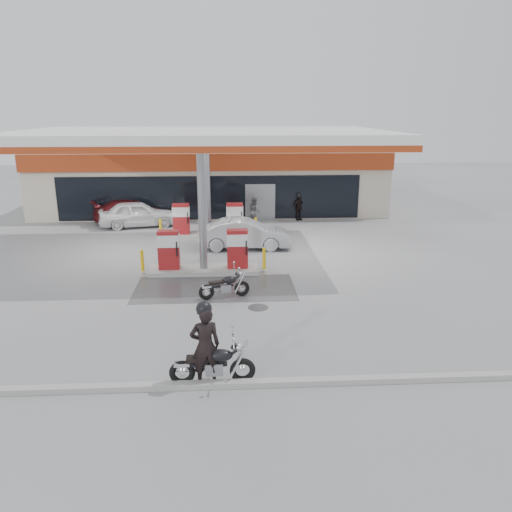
{
  "coord_description": "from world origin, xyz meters",
  "views": [
    {
      "loc": [
        1.01,
        -17.73,
        6.46
      ],
      "look_at": [
        2.06,
        0.14,
        1.2
      ],
      "focal_mm": 35.0,
      "sensor_mm": 36.0,
      "label": 1
    }
  ],
  "objects": [
    {
      "name": "attendant",
      "position": [
        2.6,
        10.8,
        0.8
      ],
      "size": [
        0.86,
        0.95,
        1.59
      ],
      "primitive_type": "imported",
      "rotation": [
        0.0,
        0.0,
        1.98
      ],
      "color": "#5A595E",
      "rests_on": "ground"
    },
    {
      "name": "sedan_white",
      "position": [
        -4.09,
        10.64,
        0.74
      ],
      "size": [
        4.6,
        2.56,
        1.48
      ],
      "primitive_type": "imported",
      "rotation": [
        0.0,
        0.0,
        1.77
      ],
      "color": "white",
      "rests_on": "ground"
    },
    {
      "name": "ground",
      "position": [
        0.0,
        0.0,
        0.0
      ],
      "size": [
        90.0,
        90.0,
        0.0
      ],
      "primitive_type": "plane",
      "color": "gray",
      "rests_on": "ground"
    },
    {
      "name": "pump_island_near",
      "position": [
        0.0,
        2.0,
        0.71
      ],
      "size": [
        5.14,
        1.3,
        1.78
      ],
      "color": "#9E9E99",
      "rests_on": "ground"
    },
    {
      "name": "biker_walking",
      "position": [
        5.32,
        11.8,
        0.79
      ],
      "size": [
        0.99,
        0.82,
        1.58
      ],
      "primitive_type": "imported",
      "rotation": [
        0.0,
        0.0,
        0.56
      ],
      "color": "black",
      "rests_on": "ground"
    },
    {
      "name": "biker_main",
      "position": [
        0.42,
        -6.8,
        1.01
      ],
      "size": [
        0.82,
        0.61,
        2.03
      ],
      "primitive_type": "imported",
      "rotation": [
        0.0,
        0.0,
        3.33
      ],
      "color": "black",
      "rests_on": "ground"
    },
    {
      "name": "kerb",
      "position": [
        0.0,
        -7.0,
        0.07
      ],
      "size": [
        28.0,
        0.25,
        0.15
      ],
      "primitive_type": "cube",
      "color": "gray",
      "rests_on": "ground"
    },
    {
      "name": "main_motorcycle",
      "position": [
        0.62,
        -6.79,
        0.48
      ],
      "size": [
        2.12,
        0.81,
        1.09
      ],
      "rotation": [
        0.0,
        0.0,
        0.02
      ],
      "color": "black",
      "rests_on": "ground"
    },
    {
      "name": "parked_car_left",
      "position": [
        -4.6,
        12.0,
        0.68
      ],
      "size": [
        5.03,
        3.56,
        1.35
      ],
      "primitive_type": "imported",
      "rotation": [
        0.0,
        0.0,
        1.97
      ],
      "color": "#581317",
      "rests_on": "ground"
    },
    {
      "name": "drain_cover",
      "position": [
        2.0,
        -2.0,
        0.0
      ],
      "size": [
        0.7,
        0.7,
        0.01
      ],
      "primitive_type": "cylinder",
      "color": "#38383A",
      "rests_on": "ground"
    },
    {
      "name": "wet_patch",
      "position": [
        0.5,
        0.0,
        0.0
      ],
      "size": [
        6.0,
        3.0,
        0.0
      ],
      "primitive_type": "cube",
      "color": "#4C4C4F",
      "rests_on": "ground"
    },
    {
      "name": "parked_motorcycle",
      "position": [
        0.89,
        -0.99,
        0.42
      ],
      "size": [
        1.83,
        0.74,
        0.95
      ],
      "rotation": [
        0.0,
        0.0,
        0.24
      ],
      "color": "black",
      "rests_on": "ground"
    },
    {
      "name": "hatchback_silver",
      "position": [
        1.81,
        5.6,
        0.72
      ],
      "size": [
        4.4,
        1.62,
        1.44
      ],
      "primitive_type": "imported",
      "rotation": [
        0.0,
        0.0,
        1.55
      ],
      "color": "#A7AAAF",
      "rests_on": "ground"
    },
    {
      "name": "canopy",
      "position": [
        0.0,
        5.0,
        5.27
      ],
      "size": [
        16.0,
        10.02,
        5.51
      ],
      "color": "silver",
      "rests_on": "ground"
    },
    {
      "name": "store_building",
      "position": [
        0.01,
        15.94,
        2.01
      ],
      "size": [
        22.0,
        8.22,
        4.0
      ],
      "color": "beige",
      "rests_on": "ground"
    },
    {
      "name": "pump_island_far",
      "position": [
        0.0,
        8.0,
        0.71
      ],
      "size": [
        5.14,
        1.3,
        1.78
      ],
      "color": "#9E9E99",
      "rests_on": "ground"
    }
  ]
}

